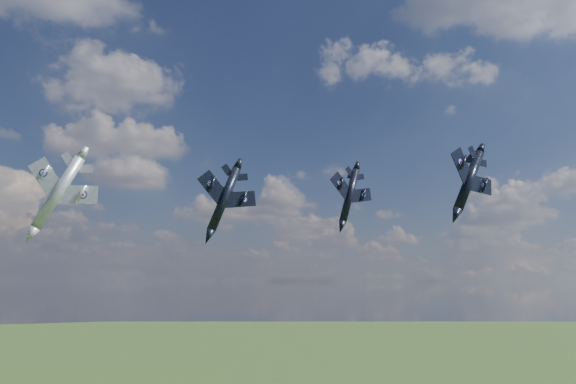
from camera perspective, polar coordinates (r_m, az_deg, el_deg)
name	(u,v)px	position (r m, az deg, el deg)	size (l,w,h in m)	color
jet_lead_navy	(224,199)	(75.99, -6.50, -0.70)	(9.09, 12.67, 2.62)	black
jet_right_navy	(469,181)	(85.73, 17.90, 1.09)	(10.43, 14.54, 3.01)	black
jet_high_navy	(349,195)	(110.78, 6.27, -0.34)	(10.95, 15.27, 3.16)	black
jet_left_silver	(58,192)	(78.56, -22.31, -0.03)	(10.39, 14.49, 3.00)	#94959D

